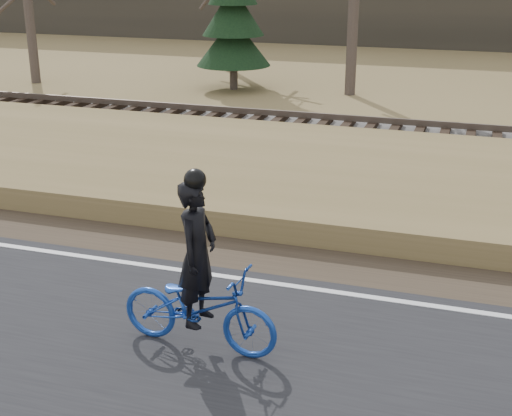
% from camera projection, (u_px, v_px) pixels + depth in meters
% --- Properties ---
extents(ground, '(120.00, 120.00, 0.00)m').
position_uv_depth(ground, '(398.00, 312.00, 9.77)').
color(ground, olive).
rests_on(ground, ground).
extents(edge_line, '(120.00, 0.12, 0.01)m').
position_uv_depth(edge_line, '(401.00, 301.00, 9.93)').
color(edge_line, silver).
rests_on(edge_line, road).
extents(shoulder, '(120.00, 1.60, 0.04)m').
position_uv_depth(shoulder, '(409.00, 275.00, 10.84)').
color(shoulder, '#473A2B').
rests_on(shoulder, ground).
extents(embankment, '(120.00, 5.00, 0.44)m').
position_uv_depth(embankment, '(428.00, 200.00, 13.45)').
color(embankment, olive).
rests_on(embankment, ground).
extents(ballast, '(120.00, 3.00, 0.45)m').
position_uv_depth(ballast, '(442.00, 150.00, 16.85)').
color(ballast, slate).
rests_on(ballast, ground).
extents(railroad, '(120.00, 2.40, 0.29)m').
position_uv_depth(railroad, '(444.00, 137.00, 16.75)').
color(railroad, black).
rests_on(railroad, ballast).
extents(cyclist, '(2.06, 0.82, 2.29)m').
position_uv_depth(cyclist, '(198.00, 294.00, 8.58)').
color(cyclist, '#163D9B').
rests_on(cyclist, road).
extents(conifer, '(2.60, 2.60, 5.61)m').
position_uv_depth(conifer, '(233.00, 12.00, 24.45)').
color(conifer, brown).
rests_on(conifer, ground).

